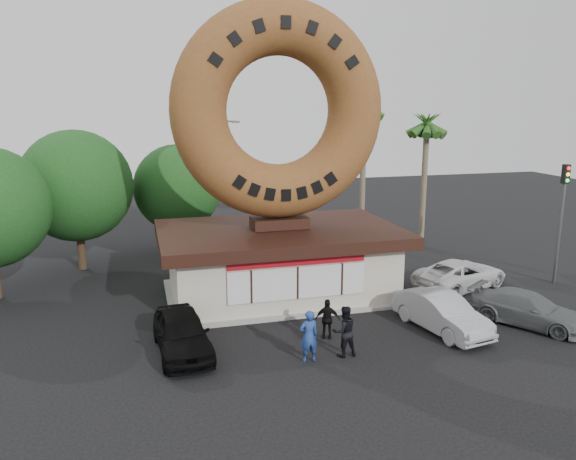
% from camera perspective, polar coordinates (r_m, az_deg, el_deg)
% --- Properties ---
extents(ground, '(90.00, 90.00, 0.00)m').
position_cam_1_polar(ground, '(21.85, 3.13, -11.58)').
color(ground, black).
rests_on(ground, ground).
extents(donut_shop, '(11.20, 7.20, 3.80)m').
position_cam_1_polar(donut_shop, '(26.65, -0.86, -2.98)').
color(donut_shop, beige).
rests_on(donut_shop, ground).
extents(giant_donut, '(9.70, 2.47, 9.70)m').
position_cam_1_polar(giant_donut, '(25.66, -0.92, 11.99)').
color(giant_donut, brown).
rests_on(giant_donut, donut_shop).
extents(tree_west, '(6.00, 6.00, 7.65)m').
position_cam_1_polar(tree_west, '(32.32, -20.73, 4.20)').
color(tree_west, '#473321').
rests_on(tree_west, ground).
extents(tree_mid, '(5.20, 5.20, 6.63)m').
position_cam_1_polar(tree_mid, '(34.31, -11.17, 4.20)').
color(tree_mid, '#473321').
rests_on(tree_mid, ground).
extents(palm_near, '(2.60, 2.60, 9.75)m').
position_cam_1_polar(palm_near, '(35.67, 7.79, 11.73)').
color(palm_near, '#726651').
rests_on(palm_near, ground).
extents(palm_far, '(2.60, 2.60, 8.75)m').
position_cam_1_polar(palm_far, '(35.87, 13.93, 10.00)').
color(palm_far, '#726651').
rests_on(palm_far, ground).
extents(street_lamp, '(2.11, 0.20, 8.00)m').
position_cam_1_polar(street_lamp, '(35.44, -7.85, 5.35)').
color(street_lamp, '#59595E').
rests_on(street_lamp, ground).
extents(traffic_signal, '(0.30, 0.38, 6.07)m').
position_cam_1_polar(traffic_signal, '(31.03, 26.08, 1.95)').
color(traffic_signal, '#59595E').
rests_on(traffic_signal, ground).
extents(person_left, '(0.73, 0.51, 1.91)m').
position_cam_1_polar(person_left, '(20.20, 2.12, -10.72)').
color(person_left, navy).
rests_on(person_left, ground).
extents(person_center, '(0.96, 0.77, 1.91)m').
position_cam_1_polar(person_center, '(20.70, 5.73, -10.18)').
color(person_center, black).
rests_on(person_center, ground).
extents(person_right, '(1.02, 0.68, 1.62)m').
position_cam_1_polar(person_right, '(22.11, 4.03, -9.02)').
color(person_right, black).
rests_on(person_right, ground).
extents(car_black, '(2.14, 4.68, 1.56)m').
position_cam_1_polar(car_black, '(21.27, -10.72, -10.22)').
color(car_black, black).
rests_on(car_black, ground).
extents(car_silver, '(2.44, 4.80, 1.51)m').
position_cam_1_polar(car_silver, '(23.67, 15.32, -8.10)').
color(car_silver, '#9B9B9F').
rests_on(car_silver, ground).
extents(car_grey, '(4.18, 4.94, 1.36)m').
position_cam_1_polar(car_grey, '(25.46, 23.19, -7.39)').
color(car_grey, slate).
rests_on(car_grey, ground).
extents(car_white, '(5.60, 3.93, 1.42)m').
position_cam_1_polar(car_white, '(29.20, 17.13, -4.30)').
color(car_white, silver).
rests_on(car_white, ground).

